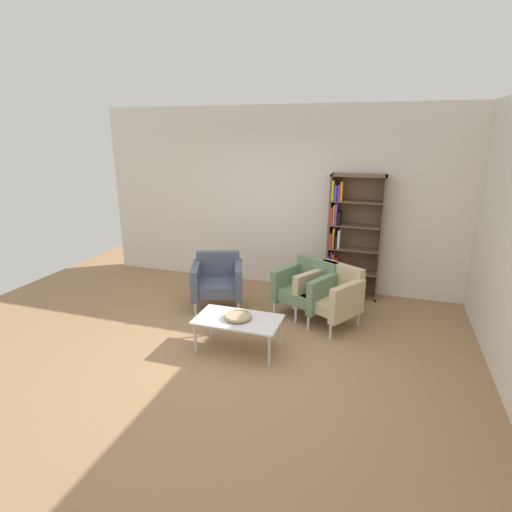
{
  "coord_description": "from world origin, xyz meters",
  "views": [
    {
      "loc": [
        1.57,
        -3.92,
        2.49
      ],
      "look_at": [
        0.01,
        0.84,
        0.95
      ],
      "focal_mm": 28.35,
      "sensor_mm": 36.0,
      "label": 1
    }
  ],
  "objects_px": {
    "bookshelf_tall": "(349,239)",
    "decorative_bowl": "(238,316)",
    "armchair_corner_red": "(218,280)",
    "armchair_spare_guest": "(307,287)",
    "coffee_table_low": "(238,321)",
    "armchair_near_window": "(331,294)"
  },
  "relations": [
    {
      "from": "bookshelf_tall",
      "to": "decorative_bowl",
      "type": "distance_m",
      "value": 2.43
    },
    {
      "from": "armchair_corner_red",
      "to": "bookshelf_tall",
      "type": "bearing_deg",
      "value": 10.84
    },
    {
      "from": "bookshelf_tall",
      "to": "armchair_spare_guest",
      "type": "height_order",
      "value": "bookshelf_tall"
    },
    {
      "from": "coffee_table_low",
      "to": "armchair_near_window",
      "type": "relative_size",
      "value": 1.07
    },
    {
      "from": "armchair_near_window",
      "to": "armchair_corner_red",
      "type": "bearing_deg",
      "value": -150.07
    },
    {
      "from": "coffee_table_low",
      "to": "decorative_bowl",
      "type": "xyz_separation_m",
      "value": [
        -0.0,
        0.0,
        0.07
      ]
    },
    {
      "from": "decorative_bowl",
      "to": "armchair_corner_red",
      "type": "xyz_separation_m",
      "value": [
        -0.73,
        1.09,
        -0.02
      ]
    },
    {
      "from": "bookshelf_tall",
      "to": "decorative_bowl",
      "type": "bearing_deg",
      "value": -115.71
    },
    {
      "from": "coffee_table_low",
      "to": "armchair_corner_red",
      "type": "distance_m",
      "value": 1.31
    },
    {
      "from": "coffee_table_low",
      "to": "decorative_bowl",
      "type": "distance_m",
      "value": 0.07
    },
    {
      "from": "bookshelf_tall",
      "to": "armchair_corner_red",
      "type": "xyz_separation_m",
      "value": [
        -1.76,
        -1.05,
        -0.5
      ]
    },
    {
      "from": "coffee_table_low",
      "to": "armchair_spare_guest",
      "type": "bearing_deg",
      "value": 64.1
    },
    {
      "from": "bookshelf_tall",
      "to": "armchair_spare_guest",
      "type": "xyz_separation_m",
      "value": [
        -0.45,
        -0.94,
        -0.5
      ]
    },
    {
      "from": "armchair_near_window",
      "to": "armchair_spare_guest",
      "type": "bearing_deg",
      "value": -171.27
    },
    {
      "from": "armchair_spare_guest",
      "to": "bookshelf_tall",
      "type": "bearing_deg",
      "value": 90.57
    },
    {
      "from": "bookshelf_tall",
      "to": "armchair_near_window",
      "type": "xyz_separation_m",
      "value": [
        -0.1,
        -1.09,
        -0.5
      ]
    },
    {
      "from": "decorative_bowl",
      "to": "armchair_corner_red",
      "type": "relative_size",
      "value": 0.36
    },
    {
      "from": "coffee_table_low",
      "to": "armchair_near_window",
      "type": "distance_m",
      "value": 1.41
    },
    {
      "from": "coffee_table_low",
      "to": "armchair_spare_guest",
      "type": "relative_size",
      "value": 1.09
    },
    {
      "from": "bookshelf_tall",
      "to": "armchair_corner_red",
      "type": "relative_size",
      "value": 2.14
    },
    {
      "from": "armchair_corner_red",
      "to": "armchair_near_window",
      "type": "xyz_separation_m",
      "value": [
        1.66,
        -0.03,
        0.0
      ]
    },
    {
      "from": "decorative_bowl",
      "to": "armchair_near_window",
      "type": "xyz_separation_m",
      "value": [
        0.93,
        1.06,
        -0.02
      ]
    }
  ]
}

